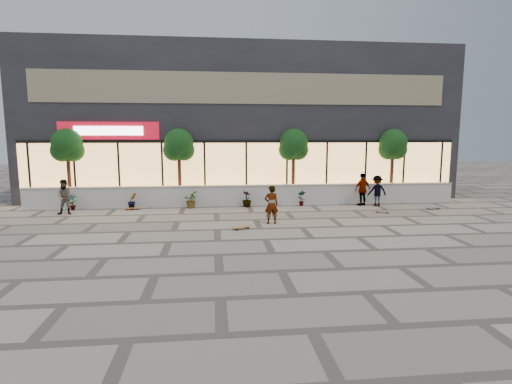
{
  "coord_description": "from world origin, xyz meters",
  "views": [
    {
      "loc": [
        -1.74,
        -13.23,
        3.51
      ],
      "look_at": [
        -0.06,
        2.53,
        1.3
      ],
      "focal_mm": 28.0,
      "sensor_mm": 36.0,
      "label": 1
    }
  ],
  "objects": [
    {
      "name": "tree_midwest",
      "position": [
        -3.5,
        7.7,
        2.99
      ],
      "size": [
        1.6,
        1.5,
        3.92
      ],
      "color": "#4C2A1B",
      "rests_on": "ground"
    },
    {
      "name": "skateboard_left",
      "position": [
        -5.66,
        6.2,
        0.08
      ],
      "size": [
        0.83,
        0.31,
        0.1
      ],
      "rotation": [
        0.0,
        0.0,
        0.13
      ],
      "color": "#B75D22",
      "rests_on": "ground"
    },
    {
      "name": "skater_center",
      "position": [
        0.56,
        2.48,
        0.78
      ],
      "size": [
        0.59,
        0.41,
        1.56
      ],
      "primitive_type": "imported",
      "rotation": [
        0.0,
        0.0,
        3.2
      ],
      "color": "silver",
      "rests_on": "ground"
    },
    {
      "name": "skater_left",
      "position": [
        -8.41,
        5.36,
        0.8
      ],
      "size": [
        0.83,
        0.67,
        1.6
      ],
      "primitive_type": "imported",
      "rotation": [
        0.0,
        0.0,
        0.09
      ],
      "color": "#958C60",
      "rests_on": "ground"
    },
    {
      "name": "tree_west",
      "position": [
        -9.0,
        7.7,
        2.99
      ],
      "size": [
        1.6,
        1.5,
        3.92
      ],
      "color": "#4C2A1B",
      "rests_on": "ground"
    },
    {
      "name": "shrub_b",
      "position": [
        -5.7,
        6.45,
        0.41
      ],
      "size": [
        0.57,
        0.57,
        0.81
      ],
      "primitive_type": "imported",
      "rotation": [
        0.0,
        0.0,
        0.82
      ],
      "color": "#103313",
      "rests_on": "ground"
    },
    {
      "name": "tree_mideast",
      "position": [
        2.5,
        7.7,
        2.99
      ],
      "size": [
        1.6,
        1.5,
        3.92
      ],
      "color": "#4C2A1B",
      "rests_on": "ground"
    },
    {
      "name": "tree_east",
      "position": [
        8.0,
        7.7,
        2.99
      ],
      "size": [
        1.6,
        1.5,
        3.92
      ],
      "color": "#4C2A1B",
      "rests_on": "ground"
    },
    {
      "name": "retail_building",
      "position": [
        -0.0,
        12.49,
        4.25
      ],
      "size": [
        24.0,
        9.17,
        8.5
      ],
      "color": "black",
      "rests_on": "ground"
    },
    {
      "name": "shrub_c",
      "position": [
        -2.9,
        6.45,
        0.41
      ],
      "size": [
        0.68,
        0.77,
        0.81
      ],
      "primitive_type": "imported",
      "rotation": [
        0.0,
        0.0,
        1.64
      ],
      "color": "#103313",
      "rests_on": "ground"
    },
    {
      "name": "shrub_a",
      "position": [
        -8.5,
        6.45,
        0.41
      ],
      "size": [
        0.43,
        0.29,
        0.81
      ],
      "primitive_type": "imported",
      "color": "#103313",
      "rests_on": "ground"
    },
    {
      "name": "ground",
      "position": [
        0.0,
        0.0,
        0.0
      ],
      "size": [
        80.0,
        80.0,
        0.0
      ],
      "primitive_type": "plane",
      "color": "#A2978C",
      "rests_on": "ground"
    },
    {
      "name": "skateboard_center",
      "position": [
        -0.7,
        1.62,
        0.08
      ],
      "size": [
        0.8,
        0.57,
        0.1
      ],
      "rotation": [
        0.0,
        0.0,
        0.5
      ],
      "color": "brown",
      "rests_on": "ground"
    },
    {
      "name": "shrub_d",
      "position": [
        -0.1,
        6.45,
        0.41
      ],
      "size": [
        0.64,
        0.64,
        0.81
      ],
      "primitive_type": "imported",
      "rotation": [
        0.0,
        0.0,
        2.46
      ],
      "color": "#103313",
      "rests_on": "ground"
    },
    {
      "name": "skater_right_far",
      "position": [
        6.5,
        6.04,
        0.78
      ],
      "size": [
        1.02,
        0.61,
        1.55
      ],
      "primitive_type": "imported",
      "rotation": [
        0.0,
        0.0,
        3.18
      ],
      "color": "maroon",
      "rests_on": "ground"
    },
    {
      "name": "skateboard_right_far",
      "position": [
        8.87,
        4.84,
        0.08
      ],
      "size": [
        0.87,
        0.32,
        0.1
      ],
      "rotation": [
        0.0,
        0.0,
        0.12
      ],
      "color": "#664F92",
      "rests_on": "ground"
    },
    {
      "name": "planter_wall",
      "position": [
        0.0,
        7.0,
        0.52
      ],
      "size": [
        22.0,
        0.42,
        1.04
      ],
      "color": "silver",
      "rests_on": "ground"
    },
    {
      "name": "shrub_e",
      "position": [
        2.7,
        6.45,
        0.41
      ],
      "size": [
        0.46,
        0.35,
        0.81
      ],
      "primitive_type": "imported",
      "rotation": [
        0.0,
        0.0,
        3.28
      ],
      "color": "#103313",
      "rests_on": "ground"
    },
    {
      "name": "skateboard_right_near",
      "position": [
        5.99,
        4.2,
        0.07
      ],
      "size": [
        0.68,
        0.5,
        0.08
      ],
      "rotation": [
        0.0,
        0.0,
        -0.54
      ],
      "color": "#975731",
      "rests_on": "ground"
    },
    {
      "name": "skater_right_near",
      "position": [
        5.8,
        6.22,
        0.83
      ],
      "size": [
        1.06,
        0.73,
        1.67
      ],
      "primitive_type": "imported",
      "rotation": [
        0.0,
        0.0,
        3.51
      ],
      "color": "white",
      "rests_on": "ground"
    }
  ]
}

